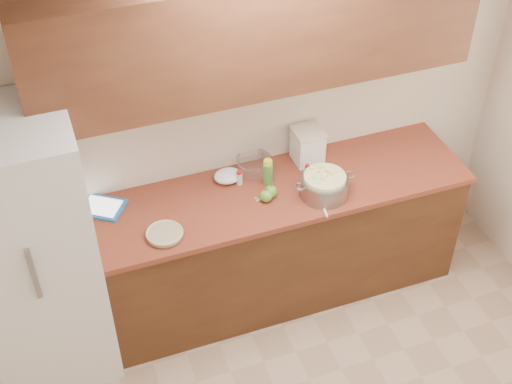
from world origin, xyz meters
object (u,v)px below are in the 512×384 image
object	(u,v)px
colander	(324,186)
flour_canister	(308,145)
tablet	(102,207)
pie	(165,234)

from	to	relation	value
colander	flour_canister	distance (m)	0.36
colander	tablet	size ratio (longest dim) A/B	1.19
pie	colander	bearing A→B (deg)	1.43
colander	flour_canister	world-z (taller)	flour_canister
colander	flour_canister	xyz separation A→B (m)	(0.04, 0.36, 0.05)
pie	colander	size ratio (longest dim) A/B	0.57
colander	tablet	world-z (taller)	colander
tablet	pie	bearing A→B (deg)	-15.91
tablet	flour_canister	bearing A→B (deg)	35.50
tablet	colander	bearing A→B (deg)	20.38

